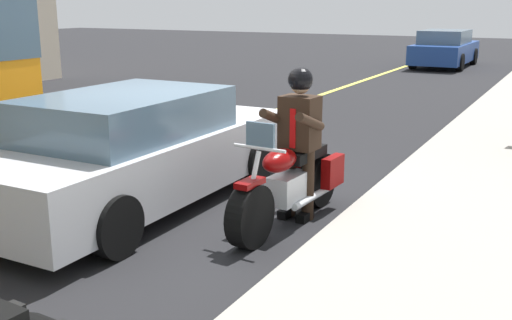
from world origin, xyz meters
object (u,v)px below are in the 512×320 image
(motorcycle_main, at_px, (290,184))
(rider_main, at_px, (299,130))
(car_dark, at_px, (136,150))
(car_silver, at_px, (445,49))

(motorcycle_main, bearing_deg, rider_main, 177.39)
(motorcycle_main, bearing_deg, car_dark, -81.16)
(motorcycle_main, relative_size, rider_main, 1.27)
(rider_main, bearing_deg, car_dark, -75.84)
(rider_main, distance_m, car_dark, 2.03)
(motorcycle_main, xyz_separation_m, car_dark, (0.30, -1.93, 0.24))
(motorcycle_main, height_order, car_silver, car_silver)
(motorcycle_main, bearing_deg, car_silver, -173.52)
(motorcycle_main, relative_size, car_silver, 0.48)
(rider_main, height_order, car_dark, rider_main)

